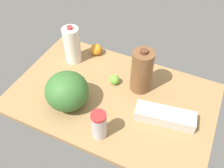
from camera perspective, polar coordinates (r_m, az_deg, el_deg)
name	(u,v)px	position (r cm, az deg, el deg)	size (l,w,h in cm)	color
countertop	(112,97)	(150.14, 0.00, -3.03)	(120.00, 76.00, 3.00)	#9A7648
watermelon	(67,91)	(139.29, -10.24, -1.59)	(24.18, 24.18, 21.30)	#366B2E
egg_carton	(165,116)	(138.58, 12.00, -7.19)	(32.34, 10.21, 6.35)	beige
milk_jug	(72,45)	(166.39, -9.11, 8.80)	(10.68, 10.68, 26.75)	white
chocolate_milk_jug	(142,71)	(144.85, 6.82, 2.95)	(12.51, 12.51, 28.96)	brown
tumbler_cup	(99,125)	(126.07, -2.98, -9.34)	(7.89, 7.89, 16.79)	silver
orange_far_back	(96,49)	(174.92, -3.61, 7.90)	(7.95, 7.95, 7.95)	orange
lime_near_front	(115,80)	(153.85, 0.60, 0.99)	(6.04, 6.04, 6.04)	#6BB639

